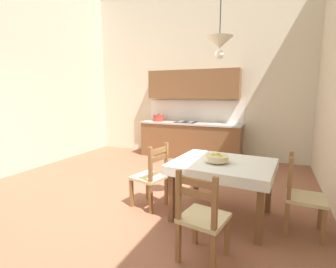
{
  "coord_description": "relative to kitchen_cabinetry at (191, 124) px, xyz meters",
  "views": [
    {
      "loc": [
        1.99,
        -3.07,
        1.63
      ],
      "look_at": [
        0.43,
        0.59,
        0.98
      ],
      "focal_mm": 26.89,
      "sensor_mm": 36.0,
      "label": 1
    }
  ],
  "objects": [
    {
      "name": "wall_back",
      "position": [
        -0.04,
        0.33,
        1.27
      ],
      "size": [
        6.2,
        0.12,
        4.24
      ],
      "primitive_type": "cube",
      "color": "beige",
      "rests_on": "ground_plane"
    },
    {
      "name": "dining_table",
      "position": [
        1.37,
        -2.88,
        -0.23
      ],
      "size": [
        1.33,
        1.13,
        0.75
      ],
      "color": "brown",
      "rests_on": "ground_plane"
    },
    {
      "name": "fruit_bowl",
      "position": [
        1.3,
        -2.95,
        -0.04
      ],
      "size": [
        0.3,
        0.3,
        0.12
      ],
      "color": "beige",
      "rests_on": "dining_table"
    },
    {
      "name": "pendant_lamp",
      "position": [
        1.28,
        -2.89,
        1.37
      ],
      "size": [
        0.32,
        0.32,
        0.81
      ],
      "color": "black"
    },
    {
      "name": "dining_chair_camera_side",
      "position": [
        1.36,
        -3.86,
        -0.41
      ],
      "size": [
        0.49,
        0.49,
        0.93
      ],
      "color": "#D1BC89",
      "rests_on": "ground_plane"
    },
    {
      "name": "dining_chair_window_side",
      "position": [
        2.29,
        -2.89,
        -0.41
      ],
      "size": [
        0.44,
        0.44,
        0.93
      ],
      "color": "#D1BC89",
      "rests_on": "ground_plane"
    },
    {
      "name": "dining_chair_tv_side",
      "position": [
        0.37,
        -2.96,
        -0.41
      ],
      "size": [
        0.5,
        0.5,
        0.93
      ],
      "color": "#D1BC89",
      "rests_on": "ground_plane"
    },
    {
      "name": "ground_plane",
      "position": [
        -0.04,
        -2.98,
        -0.91
      ],
      "size": [
        6.2,
        7.1,
        0.1
      ],
      "primitive_type": "cube",
      "color": "#935B42"
    },
    {
      "name": "kitchen_cabinetry",
      "position": [
        0.0,
        0.0,
        0.0
      ],
      "size": [
        2.55,
        0.63,
        2.2
      ],
      "color": "brown",
      "rests_on": "ground_plane"
    }
  ]
}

